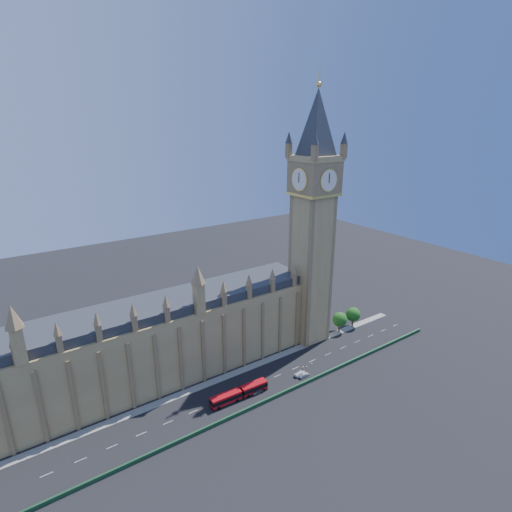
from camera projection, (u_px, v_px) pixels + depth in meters
ground at (248, 388)px, 130.94m from camera, size 400.00×400.00×0.00m
palace_westminster at (147, 345)px, 130.32m from camera, size 120.00×20.00×28.00m
elizabeth_tower at (313, 204)px, 145.06m from camera, size 20.59×20.59×105.00m
bridge_parapet at (264, 401)px, 123.71m from camera, size 160.00×0.60×1.20m
kerb_north at (233, 374)px, 138.34m from camera, size 160.00×3.00×0.16m
tree_east_near at (340, 319)px, 165.11m from camera, size 6.00×6.00×8.50m
tree_east_far at (353, 314)px, 169.41m from camera, size 6.00×6.00×8.50m
red_bus at (239, 393)px, 125.61m from camera, size 19.76×3.78×3.34m
car_grey at (258, 391)px, 128.24m from camera, size 4.42×1.78×1.51m
car_silver at (304, 375)px, 136.56m from camera, size 4.18×1.73×1.35m
car_white at (300, 373)px, 137.48m from camera, size 4.57×2.10×1.29m
cone_a at (307, 367)px, 141.79m from camera, size 0.47×0.47×0.68m
cone_b at (300, 371)px, 139.62m from camera, size 0.57×0.57×0.73m
cone_c at (312, 364)px, 143.44m from camera, size 0.59×0.59×0.80m
cone_d at (303, 367)px, 141.50m from camera, size 0.49×0.49×0.77m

